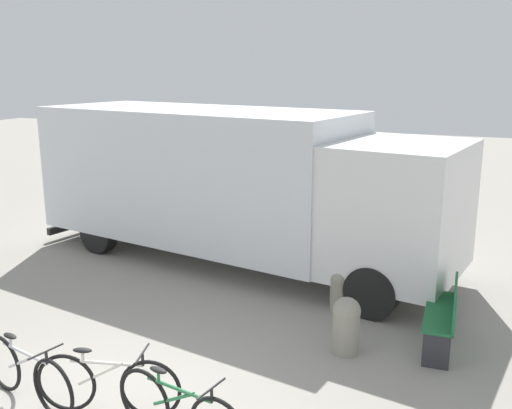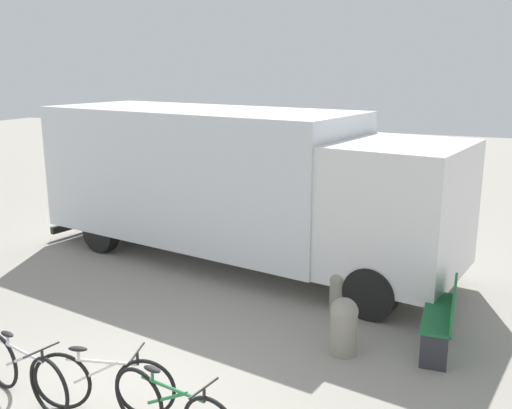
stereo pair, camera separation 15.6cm
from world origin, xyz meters
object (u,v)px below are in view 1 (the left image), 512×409
object	(u,v)px
delivery_truck	(232,179)
bollard_far_bench	(340,288)
bicycle_near	(27,373)
park_bench	(445,313)
bicycle_middle	(108,384)
bollard_near_bench	(346,323)

from	to	relation	value
delivery_truck	bollard_far_bench	world-z (taller)	delivery_truck
delivery_truck	bicycle_near	bearing A→B (deg)	-80.58
delivery_truck	park_bench	world-z (taller)	delivery_truck
bicycle_middle	bollard_near_bench	distance (m)	3.18
bicycle_near	bicycle_middle	bearing A→B (deg)	22.25
delivery_truck	bicycle_near	world-z (taller)	delivery_truck
park_bench	bollard_near_bench	world-z (taller)	park_bench
bicycle_near	delivery_truck	bearing A→B (deg)	102.25
delivery_truck	bollard_near_bench	bearing A→B (deg)	-34.31
delivery_truck	park_bench	size ratio (longest dim) A/B	5.79
bollard_near_bench	bollard_far_bench	xyz separation A→B (m)	(-0.42, 1.36, -0.06)
delivery_truck	bicycle_middle	bearing A→B (deg)	-70.07
park_bench	bicycle_near	bearing A→B (deg)	125.24
bollard_near_bench	bollard_far_bench	world-z (taller)	bollard_near_bench
bicycle_near	bollard_near_bench	size ratio (longest dim) A/B	2.05
delivery_truck	bollard_far_bench	xyz separation A→B (m)	(2.60, -1.62, -1.28)
delivery_truck	bicycle_middle	size ratio (longest dim) A/B	5.43
delivery_truck	bollard_far_bench	bearing A→B (deg)	-21.58
bicycle_near	bicycle_middle	xyz separation A→B (m)	(0.99, 0.16, 0.00)
bicycle_middle	bollard_far_bench	distance (m)	4.11
delivery_truck	bollard_near_bench	size ratio (longest dim) A/B	11.09
park_bench	bicycle_near	world-z (taller)	park_bench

